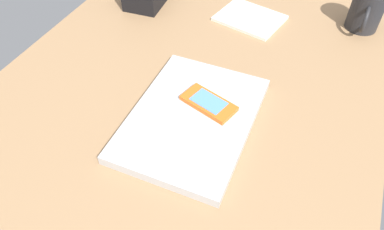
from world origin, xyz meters
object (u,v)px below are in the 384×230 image
(laptop_closed, at_px, (192,119))
(cell_phone_on_laptop, at_px, (209,103))
(coffee_mug, at_px, (366,11))
(notepad, at_px, (250,18))

(laptop_closed, height_order, cell_phone_on_laptop, cell_phone_on_laptop)
(laptop_closed, xyz_separation_m, coffee_mug, (-0.46, 0.26, 0.04))
(laptop_closed, xyz_separation_m, cell_phone_on_laptop, (-0.04, 0.02, 0.01))
(cell_phone_on_laptop, relative_size, notepad, 0.74)
(notepad, bearing_deg, cell_phone_on_laptop, 16.44)
(coffee_mug, bearing_deg, laptop_closed, -29.60)
(notepad, bearing_deg, coffee_mug, 118.12)
(laptop_closed, bearing_deg, coffee_mug, 149.93)
(laptop_closed, relative_size, coffee_mug, 2.71)
(cell_phone_on_laptop, relative_size, coffee_mug, 1.03)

